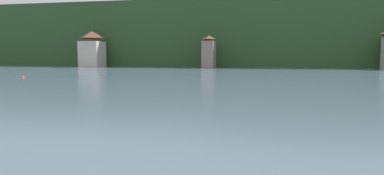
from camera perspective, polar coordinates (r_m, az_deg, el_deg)
name	(u,v)px	position (r m, az deg, el deg)	size (l,w,h in m)	color
wooded_hillside	(312,42)	(133.55, 18.87, 6.99)	(352.00, 62.27, 51.93)	#2D4C28
shore_building_west	(92,50)	(103.49, -15.90, 5.93)	(5.98, 6.15, 10.04)	beige
shore_building_westcentral	(209,52)	(92.28, 2.76, 5.76)	(3.17, 5.68, 8.48)	gray
mooring_buoy_far	(23,78)	(59.80, -25.76, 1.46)	(0.50, 0.50, 0.50)	red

